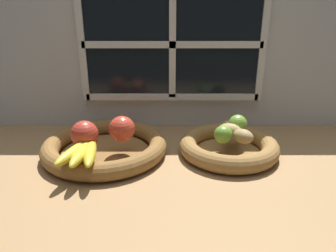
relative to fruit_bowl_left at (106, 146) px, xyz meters
The scene contains 12 objects.
ground_plane 21.86cm from the fruit_bowl_left, ahead, with size 140.00×90.00×3.00cm, color #9E774C.
back_wall 42.20cm from the fruit_bowl_left, 51.06° to the left, with size 140.00×4.60×55.00cm.
fruit_bowl_left is the anchor object (origin of this frame).
fruit_bowl_right 38.53cm from the fruit_bowl_left, ahead, with size 30.78×30.78×5.40cm.
apple_red_front 10.19cm from the fruit_bowl_left, 123.70° to the right, with size 7.83×7.83×7.83cm, color #B73828.
apple_red_right 9.29cm from the fruit_bowl_left, 20.78° to the right, with size 7.83×7.83×7.83cm, color #CC422D.
banana_bunch_front 13.98cm from the fruit_bowl_left, 103.83° to the right, with size 11.31×18.42×3.22cm.
potato_small 42.25cm from the fruit_bowl_left, ahead, with size 6.48×4.80×4.21cm, color #A38451.
potato_large 38.88cm from the fruit_bowl_left, ahead, with size 7.47×4.69×4.71cm, color tan.
potato_back 41.16cm from the fruit_bowl_left, ahead, with size 7.66×5.01×4.43cm, color tan.
lime_near 36.51cm from the fruit_bowl_left, ahead, with size 5.35×5.35×5.35cm, color #6B9E33.
lime_far 42.25cm from the fruit_bowl_left, ahead, with size 6.21×6.21×6.21cm, color #6B9E33.
Camera 1 is at (-1.57, -83.48, 42.54)cm, focal length 32.75 mm.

